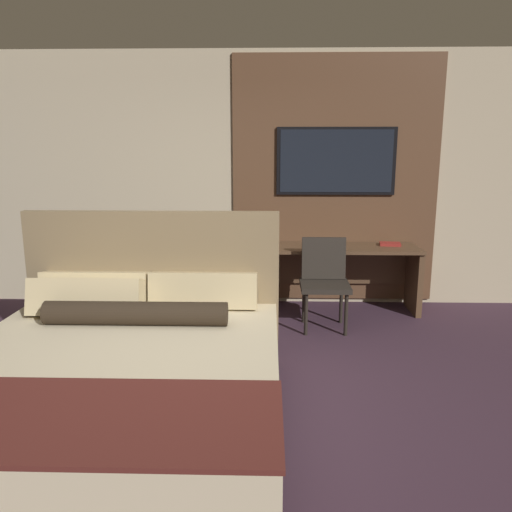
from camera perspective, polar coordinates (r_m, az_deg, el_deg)
ground_plane at (r=3.54m, az=-5.64°, el=-17.51°), size 16.00×16.00×0.00m
wall_back_tv_panel at (r=5.67m, az=-1.14°, el=8.58°), size 7.20×0.09×2.80m
bed at (r=3.39m, az=-15.41°, el=-13.28°), size 2.05×2.26×1.27m
desk at (r=5.54m, az=9.05°, el=-1.15°), size 1.77×0.56×0.72m
tv at (r=5.62m, az=9.14°, el=10.65°), size 1.30×0.04×0.73m
desk_chair at (r=4.99m, az=7.80°, el=-2.15°), size 0.48×0.48×0.89m
vase_tall at (r=5.46m, az=1.94°, el=2.87°), size 0.07×0.07×0.31m
book at (r=5.64m, az=15.08°, el=1.33°), size 0.24×0.18×0.03m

